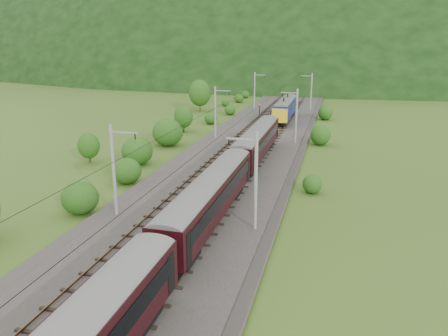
# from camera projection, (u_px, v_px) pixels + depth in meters

# --- Properties ---
(ground) EXTENTS (600.00, 600.00, 0.00)m
(ground) POSITION_uv_depth(u_px,v_px,m) (183.00, 224.00, 37.14)
(ground) COLOR #3A551A
(ground) RESTS_ON ground
(railbed) EXTENTS (14.00, 220.00, 0.30)m
(railbed) POSITION_uv_depth(u_px,v_px,m) (215.00, 186.00, 46.37)
(railbed) COLOR #38332D
(railbed) RESTS_ON ground
(track_left) EXTENTS (2.40, 220.00, 0.27)m
(track_left) POSITION_uv_depth(u_px,v_px,m) (194.00, 182.00, 46.89)
(track_left) COLOR brown
(track_left) RESTS_ON railbed
(track_right) EXTENTS (2.40, 220.00, 0.27)m
(track_right) POSITION_uv_depth(u_px,v_px,m) (237.00, 186.00, 45.72)
(track_right) COLOR brown
(track_right) RESTS_ON railbed
(catenary_left) EXTENTS (2.54, 192.28, 8.00)m
(catenary_left) POSITION_uv_depth(u_px,v_px,m) (216.00, 112.00, 67.05)
(catenary_left) COLOR gray
(catenary_left) RESTS_ON railbed
(catenary_right) EXTENTS (2.54, 192.28, 8.00)m
(catenary_right) POSITION_uv_depth(u_px,v_px,m) (296.00, 115.00, 64.07)
(catenary_right) COLOR gray
(catenary_right) RESTS_ON railbed
(overhead_wires) EXTENTS (4.83, 198.00, 0.03)m
(overhead_wires) POSITION_uv_depth(u_px,v_px,m) (215.00, 121.00, 44.41)
(overhead_wires) COLOR black
(overhead_wires) RESTS_ON ground
(mountain_main) EXTENTS (504.00, 360.00, 244.00)m
(mountain_main) POSITION_uv_depth(u_px,v_px,m) (322.00, 65.00, 278.38)
(mountain_main) COLOR black
(mountain_main) RESTS_ON ground
(mountain_ridge) EXTENTS (336.00, 280.00, 132.00)m
(mountain_ridge) POSITION_uv_depth(u_px,v_px,m) (169.00, 60.00, 344.77)
(mountain_ridge) COLOR black
(mountain_ridge) RESTS_ON ground
(train) EXTENTS (2.72, 131.60, 4.72)m
(train) POSITION_uv_depth(u_px,v_px,m) (158.00, 248.00, 25.68)
(train) COLOR black
(train) RESTS_ON ground
(hazard_post_near) EXTENTS (0.14, 0.14, 1.32)m
(hazard_post_near) POSITION_uv_depth(u_px,v_px,m) (269.00, 116.00, 84.38)
(hazard_post_near) COLOR red
(hazard_post_near) RESTS_ON railbed
(hazard_post_far) EXTENTS (0.15, 0.15, 1.40)m
(hazard_post_far) POSITION_uv_depth(u_px,v_px,m) (284.00, 106.00, 96.02)
(hazard_post_far) COLOR red
(hazard_post_far) RESTS_ON railbed
(signal) EXTENTS (0.23, 0.23, 2.08)m
(signal) POSITION_uv_depth(u_px,v_px,m) (259.00, 108.00, 89.78)
(signal) COLOR black
(signal) RESTS_ON railbed
(vegetation_left) EXTENTS (12.17, 148.20, 6.97)m
(vegetation_left) POSITION_uv_depth(u_px,v_px,m) (92.00, 159.00, 48.12)
(vegetation_left) COLOR #245215
(vegetation_left) RESTS_ON ground
(vegetation_right) EXTENTS (5.52, 94.46, 2.72)m
(vegetation_right) POSITION_uv_depth(u_px,v_px,m) (320.00, 144.00, 60.43)
(vegetation_right) COLOR #245215
(vegetation_right) RESTS_ON ground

